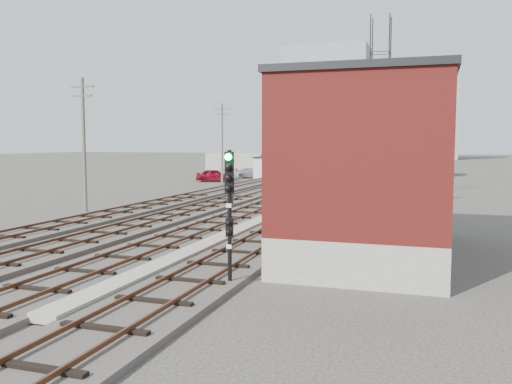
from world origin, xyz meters
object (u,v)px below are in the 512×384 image
at_px(switch_stand, 231,198).
at_px(car_silver, 222,174).
at_px(signal_mast, 229,205).
at_px(car_grey, 252,173).
at_px(car_red, 215,175).
at_px(site_trailer, 280,168).

height_order(switch_stand, car_silver, switch_stand).
xyz_separation_m(signal_mast, car_silver, (-19.25, 47.40, -1.98)).
bearing_deg(car_grey, car_red, 153.06).
bearing_deg(car_silver, switch_stand, -153.03).
relative_size(signal_mast, site_trailer, 0.64).
bearing_deg(car_grey, site_trailer, -108.98).
bearing_deg(car_silver, signal_mast, -154.02).
distance_m(car_silver, car_grey, 4.68).
distance_m(switch_stand, site_trailer, 30.31).
xyz_separation_m(switch_stand, car_silver, (-11.37, 26.67, 0.06)).
relative_size(site_trailer, car_silver, 1.67).
relative_size(switch_stand, car_grey, 0.30).
height_order(switch_stand, site_trailer, site_trailer).
height_order(signal_mast, car_grey, signal_mast).
bearing_deg(car_red, car_grey, -34.41).
xyz_separation_m(site_trailer, car_silver, (-6.79, -3.28, -0.75)).
bearing_deg(car_silver, site_trailer, -60.33).
bearing_deg(signal_mast, car_silver, 112.10).
height_order(car_red, car_silver, car_red).
bearing_deg(car_silver, car_grey, -31.04).
bearing_deg(signal_mast, car_red, 113.13).
relative_size(signal_mast, switch_stand, 3.33).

